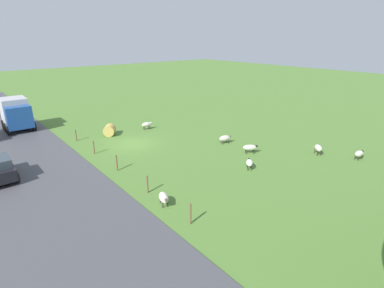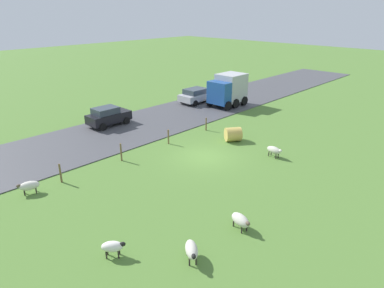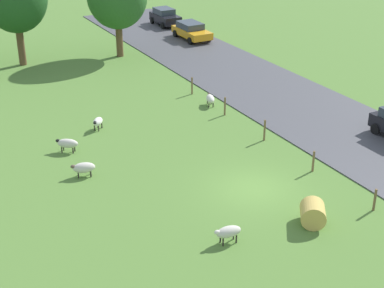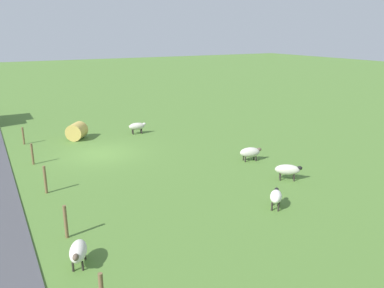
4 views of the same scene
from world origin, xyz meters
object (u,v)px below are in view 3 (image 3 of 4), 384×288
(sheep_2, at_px, (98,122))
(sheep_5, at_px, (228,232))
(sheep_0, at_px, (210,99))
(hay_bale_0, at_px, (313,213))
(sheep_4, at_px, (84,168))
(sheep_6, at_px, (67,143))
(car_2, at_px, (165,17))
(car_3, at_px, (191,30))

(sheep_2, relative_size, sheep_5, 0.79)
(sheep_0, height_order, hay_bale_0, hay_bale_0)
(hay_bale_0, bearing_deg, sheep_4, 129.12)
(sheep_4, height_order, sheep_6, sheep_6)
(sheep_6, bearing_deg, car_2, 53.31)
(sheep_6, height_order, car_2, car_2)
(sheep_5, relative_size, car_3, 0.28)
(sheep_2, distance_m, car_3, 21.59)
(sheep_5, height_order, hay_bale_0, hay_bale_0)
(sheep_2, bearing_deg, sheep_0, 1.50)
(sheep_4, height_order, car_3, car_3)
(sheep_5, height_order, car_2, car_2)
(car_2, bearing_deg, sheep_6, -126.69)
(sheep_4, bearing_deg, sheep_6, 87.18)
(sheep_0, distance_m, sheep_4, 12.08)
(sheep_2, relative_size, sheep_6, 0.79)
(sheep_2, bearing_deg, sheep_6, -140.17)
(sheep_5, relative_size, sheep_6, 1.00)
(sheep_6, bearing_deg, car_3, 45.45)
(sheep_4, xyz_separation_m, sheep_6, (0.16, 3.21, 0.03))
(car_2, bearing_deg, hay_bale_0, -106.09)
(hay_bale_0, distance_m, car_2, 37.60)
(sheep_6, bearing_deg, sheep_0, 12.55)
(sheep_0, distance_m, car_3, 16.88)
(sheep_0, bearing_deg, sheep_2, -178.50)
(sheep_5, bearing_deg, sheep_0, 62.61)
(hay_bale_0, relative_size, car_3, 0.27)
(sheep_4, distance_m, sheep_5, 9.24)
(car_2, bearing_deg, sheep_2, -125.00)
(sheep_2, xyz_separation_m, hay_bale_0, (4.72, -14.50, 0.05))
(sheep_2, distance_m, car_2, 26.40)
(sheep_4, height_order, hay_bale_0, hay_bale_0)
(sheep_0, xyz_separation_m, car_3, (6.91, 15.40, 0.37))
(sheep_4, xyz_separation_m, car_2, (17.87, 26.97, 0.42))
(sheep_4, bearing_deg, hay_bale_0, -50.88)
(hay_bale_0, relative_size, car_2, 0.31)
(sheep_0, distance_m, sheep_2, 8.00)
(sheep_0, relative_size, sheep_6, 1.00)
(hay_bale_0, height_order, car_2, car_2)
(sheep_0, xyz_separation_m, hay_bale_0, (-3.28, -14.71, 0.07))
(hay_bale_0, bearing_deg, sheep_0, 77.44)
(car_3, bearing_deg, hay_bale_0, -108.69)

